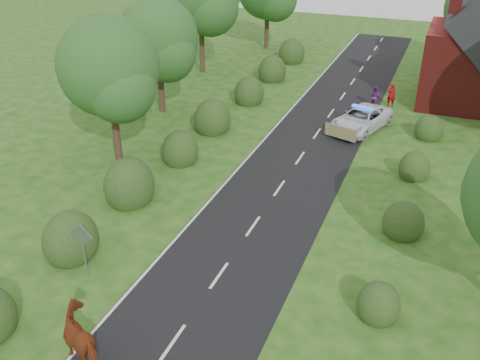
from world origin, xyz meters
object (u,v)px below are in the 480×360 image
at_px(road_sign, 83,243).
at_px(pedestrian_purple, 375,97).
at_px(police_van, 361,119).
at_px(pedestrian_red, 391,95).
at_px(cow, 86,340).

distance_m(road_sign, pedestrian_purple, 25.62).
xyz_separation_m(police_van, pedestrian_red, (1.23, 5.34, 0.13)).
xyz_separation_m(cow, pedestrian_red, (6.02, 28.80, 0.04)).
xyz_separation_m(cow, pedestrian_purple, (4.93, 28.14, -0.00)).
bearing_deg(cow, pedestrian_red, -171.52).
xyz_separation_m(road_sign, pedestrian_purple, (7.63, 24.45, -0.83)).
bearing_deg(road_sign, pedestrian_red, 70.85).
height_order(pedestrian_red, pedestrian_purple, pedestrian_red).
height_order(cow, pedestrian_purple, cow).
height_order(police_van, pedestrian_purple, pedestrian_purple).
bearing_deg(pedestrian_purple, cow, 111.88).
bearing_deg(police_van, pedestrian_purple, 106.57).
distance_m(cow, pedestrian_red, 29.43).
relative_size(cow, pedestrian_purple, 1.41).
relative_size(road_sign, pedestrian_red, 1.46).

